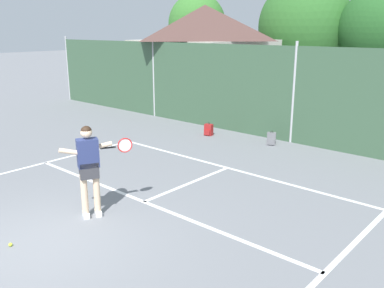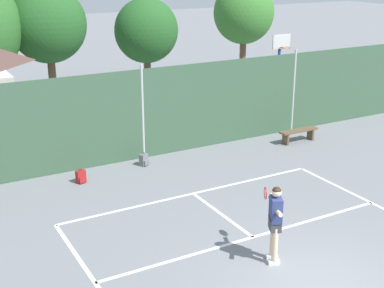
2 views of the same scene
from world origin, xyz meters
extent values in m
plane|color=slate|center=(0.00, 0.00, 0.00)|extent=(120.00, 120.00, 0.00)
cube|color=white|center=(0.00, 5.50, 0.00)|extent=(8.20, 0.10, 0.01)
cube|color=white|center=(0.00, 2.48, 0.00)|extent=(8.20, 0.10, 0.01)
cube|color=white|center=(0.00, 3.96, 0.00)|extent=(0.10, 2.97, 0.01)
cube|color=#38563D|center=(0.00, 9.00, 1.55)|extent=(26.00, 0.05, 3.11)
cylinder|color=#B2B2B7|center=(0.00, 9.00, 1.63)|extent=(0.09, 0.09, 3.26)
cylinder|color=#B2B2B7|center=(6.50, 9.00, 1.63)|extent=(0.09, 0.09, 3.26)
cylinder|color=#284CB2|center=(7.31, 11.03, 1.52)|extent=(0.12, 0.12, 3.05)
cube|color=white|center=(7.31, 10.93, 3.25)|extent=(0.90, 0.06, 0.60)
torus|color=#D85919|center=(7.31, 10.66, 3.03)|extent=(0.48, 0.48, 0.02)
cylinder|color=brown|center=(-0.63, 17.99, 1.10)|extent=(0.36, 0.36, 2.19)
ellipsoid|color=#235623|center=(-0.63, 17.99, 3.70)|extent=(3.55, 3.20, 3.55)
cylinder|color=brown|center=(4.31, 17.99, 0.87)|extent=(0.36, 0.36, 1.74)
ellipsoid|color=#235623|center=(4.31, 17.99, 3.13)|extent=(3.27, 2.94, 3.27)
cylinder|color=brown|center=(10.22, 17.99, 1.14)|extent=(0.36, 0.36, 2.29)
ellipsoid|color=#38752D|center=(10.22, 17.99, 3.75)|extent=(3.44, 3.10, 3.44)
cube|color=silver|center=(-0.31, 1.21, 0.05)|extent=(0.29, 0.22, 0.10)
cube|color=silver|center=(-0.20, 1.42, 0.05)|extent=(0.29, 0.22, 0.10)
cylinder|color=beige|center=(-0.31, 1.21, 0.51)|extent=(0.13, 0.13, 0.82)
cylinder|color=beige|center=(-0.20, 1.42, 0.51)|extent=(0.13, 0.13, 0.82)
cube|color=#38383D|center=(-0.26, 1.32, 0.98)|extent=(0.38, 0.43, 0.32)
cube|color=navy|center=(-0.26, 1.32, 1.32)|extent=(0.39, 0.47, 0.56)
sphere|color=beige|center=(-0.26, 1.32, 1.73)|extent=(0.22, 0.22, 0.22)
sphere|color=black|center=(-0.26, 1.32, 1.75)|extent=(0.21, 0.21, 0.21)
cylinder|color=beige|center=(-0.19, 1.51, 1.42)|extent=(0.33, 0.54, 0.17)
cylinder|color=beige|center=(-0.38, 1.07, 1.37)|extent=(0.31, 0.49, 0.22)
cylinder|color=black|center=(-0.12, 1.70, 1.37)|extent=(0.17, 0.28, 0.04)
torus|color=red|center=(-0.01, 2.03, 1.37)|extent=(0.16, 0.28, 0.30)
cylinder|color=silver|center=(-0.01, 2.03, 1.37)|extent=(0.12, 0.24, 0.26)
cube|color=maroon|center=(-2.62, 7.91, 0.20)|extent=(0.31, 0.23, 0.40)
cube|color=maroon|center=(-2.60, 7.80, 0.12)|extent=(0.23, 0.10, 0.18)
torus|color=black|center=(-2.62, 7.91, 0.42)|extent=(0.09, 0.03, 0.09)
cube|color=slate|center=(-0.32, 8.31, 0.20)|extent=(0.33, 0.29, 0.40)
cube|color=slate|center=(-0.27, 8.20, 0.12)|extent=(0.23, 0.15, 0.18)
torus|color=black|center=(-0.32, 8.31, 0.42)|extent=(0.08, 0.05, 0.09)
cube|color=brown|center=(5.79, 7.71, 0.45)|extent=(1.60, 0.36, 0.06)
cube|color=brown|center=(5.19, 7.71, 0.23)|extent=(0.08, 0.32, 0.45)
cube|color=brown|center=(6.39, 7.71, 0.23)|extent=(0.08, 0.32, 0.45)
camera|label=1|loc=(6.23, -3.02, 3.61)|focal=38.47mm
camera|label=2|loc=(-7.14, -7.21, 6.56)|focal=50.57mm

